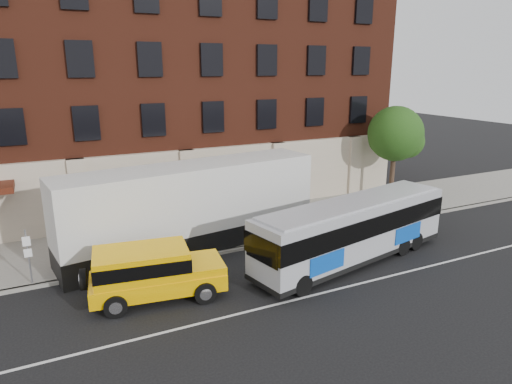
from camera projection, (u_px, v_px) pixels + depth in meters
name	position (u px, v px, depth m)	size (l,w,h in m)	color
ground	(285.00, 310.00, 16.98)	(120.00, 120.00, 0.00)	black
sidewalk	(204.00, 232.00, 24.77)	(60.00, 6.00, 0.15)	gray
kerb	(225.00, 251.00, 22.17)	(60.00, 0.25, 0.15)	gray
lane_line	(279.00, 304.00, 17.41)	(60.00, 0.12, 0.01)	silver
building	(160.00, 86.00, 29.64)	(30.00, 12.10, 15.00)	#562214
sign_pole	(28.00, 254.00, 18.37)	(0.30, 0.20, 2.50)	gray
street_tree	(396.00, 136.00, 29.70)	(3.60, 3.60, 6.20)	#35251A
city_bus	(353.00, 228.00, 20.82)	(10.99, 4.47, 2.95)	#A5A7AE
yellow_suv	(151.00, 270.00, 17.56)	(5.55, 2.92, 2.07)	#FFB700
shipping_container	(192.00, 208.00, 22.13)	(13.07, 4.41, 4.28)	black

